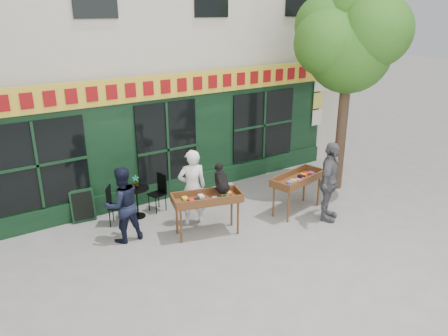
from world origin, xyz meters
The scene contains 14 objects.
ground centered at (0.00, 0.00, 0.00)m, with size 80.00×80.00×0.00m, color slate.
building centered at (0.00, 5.97, 4.97)m, with size 14.00×7.26×10.00m.
street_tree centered at (4.34, 0.36, 4.11)m, with size 3.05×2.90×5.60m.
book_cart_center centered at (-0.23, 0.00, 0.82)m, with size 1.61×1.01×0.99m.
dog centered at (0.12, -0.05, 1.29)m, with size 0.34×0.60×0.60m, color black, non-canonical shape.
woman centered at (-0.23, 0.65, 0.91)m, with size 0.66×0.44×1.82m, color white.
book_cart_right centered at (2.25, -0.23, 0.82)m, with size 1.60×0.92×0.99m.
man_right centered at (2.55, -0.98, 0.97)m, with size 1.14×0.47×1.94m, color #525357.
bistro_table centered at (-1.19, 1.68, 0.54)m, with size 0.60×0.60×0.76m.
bistro_chair_left centered at (-1.81, 1.63, 0.56)m, with size 0.50×0.50×0.95m.
bistro_chair_right centered at (-0.55, 1.75, 0.56)m, with size 0.43×0.42×0.95m.
potted_plant centered at (-1.19, 1.68, 0.92)m, with size 0.16×0.11×0.31m, color gray.
man_left centered at (-1.89, 0.78, 0.85)m, with size 0.82×0.64×1.70m, color black.
chalkboard centered at (-2.36, 2.19, 0.40)m, with size 0.58×0.25×0.79m.
Camera 1 is at (-4.82, -7.52, 4.79)m, focal length 35.00 mm.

